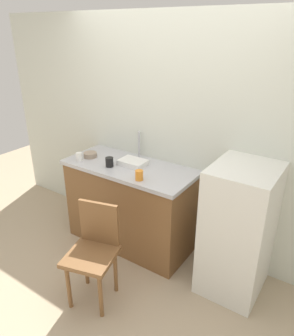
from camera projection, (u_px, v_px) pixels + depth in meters
The scene contains 12 objects.
ground_plane at pixel (118, 287), 3.00m from camera, with size 8.00×8.00×0.00m, color tan.
back_wall at pixel (175, 138), 3.27m from camera, with size 4.80×0.10×2.40m, color silver.
cabinet_base at pixel (131, 206), 3.47m from camera, with size 1.35×0.60×0.90m, color brown.
countertop at pixel (130, 167), 3.28m from camera, with size 1.39×0.64×0.04m, color #B7B7BC.
faucet at pixel (139, 144), 3.43m from camera, with size 0.02×0.02×0.29m, color #B7B7BC.
refrigerator at pixel (238, 230), 2.79m from camera, with size 0.53×0.61×1.21m, color silver.
chair at pixel (94, 249), 2.72m from camera, with size 0.49×0.49×0.89m.
dish_tray at pixel (133, 162), 3.28m from camera, with size 0.28×0.20×0.05m, color white.
terracotta_bowl at pixel (90, 155), 3.47m from camera, with size 0.14×0.14×0.05m, color gray.
cup_orange at pixel (139, 175), 2.94m from camera, with size 0.07×0.07×0.09m, color orange.
cup_black at pixel (109, 162), 3.23m from camera, with size 0.08×0.08×0.10m, color black.
cup_white at pixel (79, 157), 3.36m from camera, with size 0.06×0.06×0.09m, color white.
Camera 1 is at (1.51, -1.73, 2.24)m, focal length 33.99 mm.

